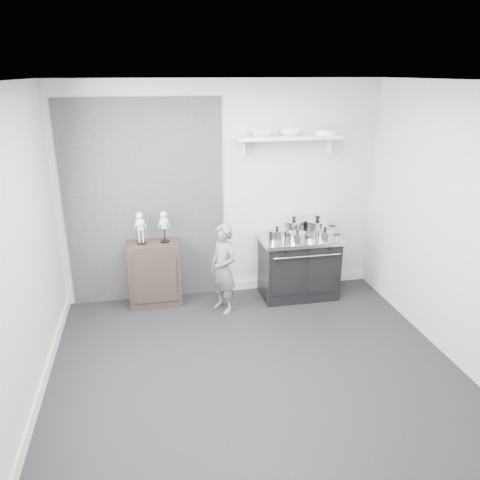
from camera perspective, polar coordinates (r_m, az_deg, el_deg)
name	(u,v)px	position (r m, az deg, el deg)	size (l,w,h in m)	color
ground	(254,368)	(4.80, 1.71, -15.37)	(4.00, 4.00, 0.00)	black
room_shell	(242,205)	(4.20, 0.30, 4.26)	(4.02, 3.62, 2.71)	silver
wall_shelf	(289,138)	(5.80, 5.96, 12.23)	(1.30, 0.26, 0.24)	silver
stove	(299,266)	(6.08, 7.15, -3.19)	(1.00, 0.63, 0.80)	black
side_cabinet	(155,273)	(5.91, -10.37, -4.02)	(0.63, 0.36, 0.81)	black
child	(223,269)	(5.59, -2.03, -3.51)	(0.40, 0.26, 1.10)	slate
pot_front_left	(277,235)	(5.75, 4.53, 0.61)	(0.32, 0.23, 0.19)	silver
pot_back_left	(294,227)	(6.02, 6.56, 1.62)	(0.37, 0.28, 0.24)	silver
pot_back_right	(317,226)	(6.09, 9.38, 1.66)	(0.42, 0.34, 0.24)	silver
pot_front_right	(325,235)	(5.87, 10.27, 0.60)	(0.32, 0.23, 0.16)	silver
pot_front_center	(297,237)	(5.72, 7.00, 0.32)	(0.29, 0.21, 0.17)	silver
skeleton_full	(140,226)	(5.69, -12.07, 1.73)	(0.13, 0.08, 0.45)	beige
skeleton_torso	(164,225)	(5.70, -9.26, 1.88)	(0.12, 0.08, 0.44)	beige
bowl_large	(261,134)	(5.69, 2.57, 12.84)	(0.28, 0.28, 0.07)	white
bowl_small	(291,132)	(5.79, 6.19, 12.94)	(0.26, 0.26, 0.08)	white
plate_stack	(326,132)	(5.94, 10.44, 12.80)	(0.25, 0.25, 0.06)	white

